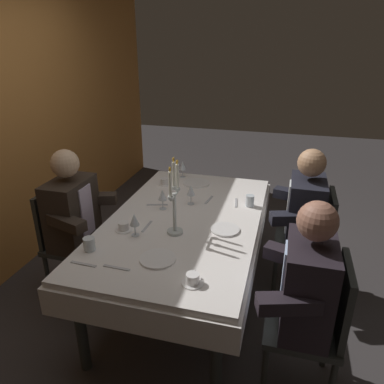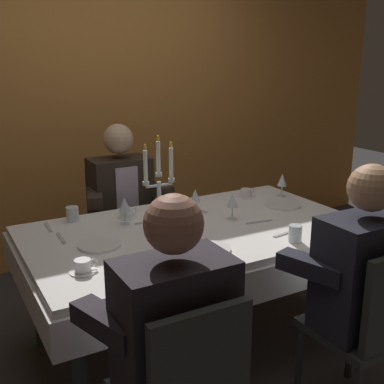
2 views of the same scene
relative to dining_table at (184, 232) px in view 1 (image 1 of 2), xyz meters
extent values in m
plane|color=#383334|center=(0.00, 0.00, -0.62)|extent=(12.00, 12.00, 0.00)
cube|color=white|center=(0.00, 0.00, 0.10)|extent=(1.90, 1.10, 0.04)
cube|color=white|center=(0.00, 0.00, -0.01)|extent=(1.94, 1.14, 0.18)
cylinder|color=#2C2E2C|center=(-0.83, -0.43, -0.27)|extent=(0.07, 0.07, 0.70)
cylinder|color=#2C2E2C|center=(0.83, -0.43, -0.27)|extent=(0.07, 0.07, 0.70)
cylinder|color=#2C2E2C|center=(-0.83, 0.43, -0.27)|extent=(0.07, 0.07, 0.70)
cylinder|color=#2C2E2C|center=(0.83, 0.43, -0.27)|extent=(0.07, 0.07, 0.70)
cylinder|color=silver|center=(-0.23, 0.00, 0.13)|extent=(0.11, 0.11, 0.02)
cylinder|color=silver|center=(-0.23, 0.00, 0.28)|extent=(0.02, 0.02, 0.28)
cylinder|color=silver|center=(-0.23, 0.00, 0.46)|extent=(0.04, 0.04, 0.02)
cylinder|color=white|center=(-0.23, 0.00, 0.55)|extent=(0.02, 0.02, 0.17)
ellipsoid|color=yellow|center=(-0.23, 0.00, 0.65)|extent=(0.02, 0.02, 0.03)
cylinder|color=silver|center=(-0.19, 0.00, 0.40)|extent=(0.08, 0.01, 0.01)
cylinder|color=silver|center=(-0.16, 0.00, 0.42)|extent=(0.04, 0.04, 0.02)
cylinder|color=white|center=(-0.16, 0.00, 0.51)|extent=(0.02, 0.02, 0.17)
ellipsoid|color=yellow|center=(-0.16, 0.00, 0.61)|extent=(0.02, 0.02, 0.03)
cylinder|color=silver|center=(-0.27, 0.00, 0.40)|extent=(0.07, 0.01, 0.01)
cylinder|color=silver|center=(-0.31, 0.00, 0.42)|extent=(0.04, 0.04, 0.02)
cylinder|color=white|center=(-0.31, 0.00, 0.51)|extent=(0.02, 0.02, 0.17)
ellipsoid|color=yellow|center=(-0.31, 0.00, 0.61)|extent=(0.02, 0.02, 0.03)
cylinder|color=white|center=(-0.10, -0.33, 0.13)|extent=(0.21, 0.21, 0.01)
cylinder|color=white|center=(-0.58, 0.00, 0.13)|extent=(0.22, 0.22, 0.01)
cylinder|color=white|center=(0.70, 0.09, 0.13)|extent=(0.24, 0.24, 0.01)
cylinder|color=silver|center=(0.11, 0.21, 0.12)|extent=(0.06, 0.06, 0.00)
cylinder|color=silver|center=(0.11, 0.21, 0.16)|extent=(0.01, 0.01, 0.07)
cone|color=silver|center=(0.11, 0.21, 0.24)|extent=(0.07, 0.07, 0.08)
cylinder|color=silver|center=(0.84, 0.26, 0.12)|extent=(0.06, 0.06, 0.00)
cylinder|color=silver|center=(0.84, 0.26, 0.16)|extent=(0.01, 0.01, 0.07)
cone|color=silver|center=(0.84, 0.26, 0.24)|extent=(0.07, 0.07, 0.08)
cylinder|color=#E0D172|center=(0.84, 0.26, 0.22)|extent=(0.04, 0.04, 0.03)
cylinder|color=silver|center=(-0.33, 0.25, 0.12)|extent=(0.06, 0.06, 0.00)
cylinder|color=silver|center=(-0.33, 0.25, 0.16)|extent=(0.01, 0.01, 0.07)
cone|color=silver|center=(-0.33, 0.25, 0.24)|extent=(0.07, 0.07, 0.08)
cylinder|color=silver|center=(0.26, 0.02, 0.12)|extent=(0.06, 0.06, 0.00)
cylinder|color=silver|center=(0.26, 0.02, 0.16)|extent=(0.01, 0.01, 0.07)
cone|color=silver|center=(0.26, 0.02, 0.24)|extent=(0.07, 0.07, 0.08)
cylinder|color=#E0D172|center=(0.26, 0.02, 0.22)|extent=(0.04, 0.04, 0.03)
cylinder|color=silver|center=(-0.59, 0.46, 0.16)|extent=(0.07, 0.07, 0.09)
cylinder|color=silver|center=(0.35, -0.45, 0.16)|extent=(0.07, 0.07, 0.09)
cylinder|color=white|center=(-0.29, 0.36, 0.12)|extent=(0.12, 0.12, 0.01)
cylinder|color=white|center=(-0.29, 0.36, 0.15)|extent=(0.08, 0.08, 0.05)
torus|color=white|center=(-0.24, 0.36, 0.15)|extent=(0.04, 0.01, 0.04)
cylinder|color=white|center=(-0.74, -0.27, 0.12)|extent=(0.12, 0.12, 0.01)
cylinder|color=white|center=(-0.74, -0.27, 0.15)|extent=(0.08, 0.08, 0.05)
torus|color=white|center=(-0.69, -0.27, 0.15)|extent=(0.04, 0.01, 0.04)
cylinder|color=white|center=(0.61, 0.37, 0.12)|extent=(0.12, 0.12, 0.01)
cylinder|color=white|center=(0.61, 0.37, 0.15)|extent=(0.08, 0.08, 0.05)
torus|color=white|center=(0.66, 0.37, 0.15)|extent=(0.04, 0.01, 0.04)
cube|color=#B7B7BC|center=(0.37, -0.33, 0.12)|extent=(0.17, 0.04, 0.01)
cube|color=#B7B7BC|center=(0.37, -0.10, 0.12)|extent=(0.17, 0.04, 0.01)
cube|color=#B7B7BC|center=(-0.20, 0.22, 0.12)|extent=(0.17, 0.02, 0.01)
cube|color=#B7B7BC|center=(0.17, 0.28, 0.12)|extent=(0.07, 0.17, 0.01)
cube|color=#B7B7BC|center=(-0.74, 0.41, 0.12)|extent=(0.03, 0.17, 0.01)
cube|color=#B7B7BC|center=(-0.72, 0.20, 0.12)|extent=(0.02, 0.17, 0.01)
cylinder|color=#2C2E2C|center=(-0.41, -0.70, -0.41)|extent=(0.04, 0.04, 0.42)
cylinder|color=#2C2E2C|center=(-0.77, -0.70, -0.41)|extent=(0.04, 0.04, 0.42)
cylinder|color=#2C2E2C|center=(-0.41, -1.06, -0.41)|extent=(0.04, 0.04, 0.42)
cube|color=#2C2E2C|center=(-0.59, -0.88, -0.18)|extent=(0.42, 0.42, 0.04)
cube|color=#2C2E2C|center=(-0.59, -1.07, 0.06)|extent=(0.38, 0.04, 0.44)
cube|color=black|center=(-0.59, -0.88, 0.11)|extent=(0.42, 0.26, 0.54)
cube|color=#B0C8EF|center=(-0.59, -0.75, 0.14)|extent=(0.16, 0.01, 0.40)
sphere|color=#9E6853|center=(-0.59, -0.88, 0.51)|extent=(0.21, 0.21, 0.21)
cube|color=black|center=(-0.37, -0.78, 0.15)|extent=(0.19, 0.34, 0.08)
cube|color=black|center=(-0.81, -0.78, 0.15)|extent=(0.19, 0.34, 0.08)
cylinder|color=#2C2E2C|center=(-0.30, 0.70, -0.41)|extent=(0.04, 0.04, 0.42)
cylinder|color=#2C2E2C|center=(0.06, 0.70, -0.41)|extent=(0.04, 0.04, 0.42)
cylinder|color=#2C2E2C|center=(-0.30, 1.06, -0.41)|extent=(0.04, 0.04, 0.42)
cylinder|color=#2C2E2C|center=(0.06, 1.06, -0.41)|extent=(0.04, 0.04, 0.42)
cube|color=#2C2E2C|center=(-0.12, 0.88, -0.18)|extent=(0.42, 0.42, 0.04)
cube|color=#2C2E2C|center=(-0.12, 1.07, 0.06)|extent=(0.38, 0.04, 0.44)
cube|color=#2D241D|center=(-0.12, 0.88, 0.11)|extent=(0.42, 0.26, 0.54)
cube|color=#BFAECB|center=(-0.12, 0.75, 0.14)|extent=(0.16, 0.01, 0.40)
sphere|color=#D3AB85|center=(-0.12, 0.88, 0.51)|extent=(0.21, 0.21, 0.21)
cube|color=#2D241D|center=(-0.34, 0.78, 0.15)|extent=(0.19, 0.34, 0.08)
cube|color=#2D241D|center=(0.10, 0.78, 0.15)|extent=(0.19, 0.34, 0.08)
cylinder|color=#2C2E2C|center=(0.55, -0.70, -0.41)|extent=(0.04, 0.04, 0.42)
cylinder|color=#2C2E2C|center=(0.19, -0.70, -0.41)|extent=(0.04, 0.04, 0.42)
cylinder|color=#2C2E2C|center=(0.55, -1.06, -0.41)|extent=(0.04, 0.04, 0.42)
cylinder|color=#2C2E2C|center=(0.19, -1.06, -0.41)|extent=(0.04, 0.04, 0.42)
cube|color=#2C2E2C|center=(0.37, -0.88, -0.18)|extent=(0.42, 0.42, 0.04)
cube|color=#2C2E2C|center=(0.37, -1.07, 0.06)|extent=(0.38, 0.04, 0.44)
cube|color=black|center=(0.37, -0.88, 0.11)|extent=(0.42, 0.26, 0.54)
cube|color=white|center=(0.37, -0.75, 0.14)|extent=(0.16, 0.01, 0.40)
sphere|color=tan|center=(0.37, -0.88, 0.51)|extent=(0.21, 0.21, 0.21)
cube|color=black|center=(0.59, -0.78, 0.15)|extent=(0.19, 0.34, 0.08)
cube|color=black|center=(0.15, -0.78, 0.15)|extent=(0.19, 0.34, 0.08)
camera|label=1|loc=(-2.33, -0.70, 1.37)|focal=33.97mm
camera|label=2|loc=(-1.28, -2.25, 1.06)|focal=44.89mm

